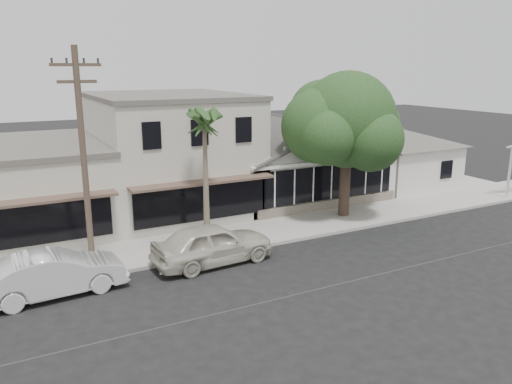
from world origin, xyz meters
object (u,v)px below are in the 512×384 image
car_1 (54,274)px  car_0 (213,244)px  utility_pole (84,160)px  shade_tree (344,122)px

car_1 → car_0: bearing=-93.3°
car_0 → car_1: (-6.35, -0.11, -0.06)m
utility_pole → car_0: 6.27m
car_0 → shade_tree: size_ratio=0.65×
car_1 → utility_pole: bearing=-60.0°
utility_pole → car_0: (4.83, -0.93, -3.90)m
shade_tree → utility_pole: bearing=-171.3°
car_1 → shade_tree: 16.34m
utility_pole → car_1: size_ratio=1.77×
utility_pole → shade_tree: bearing=8.7°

